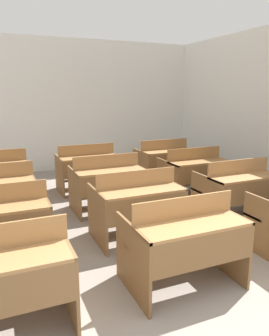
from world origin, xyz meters
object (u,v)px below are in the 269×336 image
object	(u,v)px
bench_second_center	(137,204)
bench_third_center	(107,182)
wastepaper_bin	(198,163)
bench_back_right	(164,160)
bench_back_center	(87,167)
bench_front_center	(184,240)
bench_third_right	(194,172)
bench_second_right	(238,189)

from	to	relation	value
bench_second_center	bench_third_center	size ratio (longest dim) A/B	1.00
wastepaper_bin	bench_back_right	bearing A→B (deg)	-152.77
bench_third_center	bench_back_center	distance (m)	1.19
bench_back_center	wastepaper_bin	size ratio (longest dim) A/B	3.12
bench_back_center	bench_back_right	size ratio (longest dim) A/B	1.00
bench_front_center	wastepaper_bin	bearing A→B (deg)	54.29
bench_third_right	wastepaper_bin	xyz separation A→B (m)	(1.34, 1.83, -0.30)
bench_front_center	bench_third_center	world-z (taller)	same
bench_front_center	bench_back_right	world-z (taller)	same
bench_back_right	wastepaper_bin	size ratio (longest dim) A/B	3.12
bench_back_center	wastepaper_bin	world-z (taller)	bench_back_center
wastepaper_bin	bench_back_center	bearing A→B (deg)	-167.66
bench_second_center	bench_third_center	xyz separation A→B (m)	(-0.01, 1.17, 0.00)
wastepaper_bin	bench_front_center	bearing A→B (deg)	-125.71
bench_back_center	bench_third_center	bearing A→B (deg)	-89.67
bench_front_center	bench_second_center	distance (m)	1.18
bench_second_right	bench_front_center	bearing A→B (deg)	-144.59
bench_back_right	wastepaper_bin	world-z (taller)	bench_back_right
bench_second_center	bench_back_center	distance (m)	2.36
bench_front_center	bench_third_center	size ratio (longest dim) A/B	1.00
bench_third_center	bench_second_center	bearing A→B (deg)	-89.33
bench_front_center	bench_back_right	size ratio (longest dim) A/B	1.00
bench_second_right	bench_back_center	xyz separation A→B (m)	(-1.69, 2.34, 0.00)
bench_second_center	bench_third_center	world-z (taller)	same
bench_third_center	bench_third_right	size ratio (longest dim) A/B	1.00
bench_second_center	bench_back_center	bearing A→B (deg)	90.50
bench_second_center	bench_back_right	xyz separation A→B (m)	(1.67, 2.34, 0.00)
bench_front_center	bench_back_center	distance (m)	3.54
bench_third_right	bench_back_right	size ratio (longest dim) A/B	1.00
bench_back_center	wastepaper_bin	bearing A→B (deg)	12.34
bench_second_right	bench_third_center	distance (m)	2.04
bench_second_center	bench_back_center	size ratio (longest dim) A/B	1.00
bench_third_center	bench_third_right	xyz separation A→B (m)	(1.68, 0.03, 0.00)
bench_third_center	bench_back_right	size ratio (longest dim) A/B	1.00
bench_back_right	bench_second_center	bearing A→B (deg)	-125.54
bench_second_right	bench_third_right	size ratio (longest dim) A/B	1.00
bench_third_center	bench_back_center	size ratio (longest dim) A/B	1.00
bench_front_center	bench_second_center	size ratio (longest dim) A/B	1.00
bench_third_right	bench_back_center	world-z (taller)	same
bench_second_center	wastepaper_bin	xyz separation A→B (m)	(3.00, 3.03, -0.30)
bench_third_center	bench_front_center	bearing A→B (deg)	-90.09
bench_second_right	bench_third_center	size ratio (longest dim) A/B	1.00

